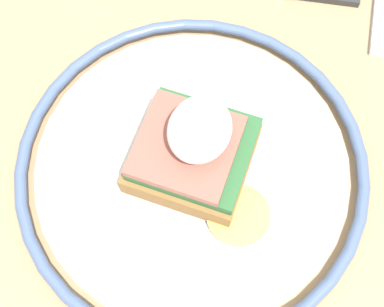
% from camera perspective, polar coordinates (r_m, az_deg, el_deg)
% --- Properties ---
extents(dining_table, '(0.89, 0.79, 0.76)m').
position_cam_1_polar(dining_table, '(0.56, -2.17, -8.86)').
color(dining_table, tan).
rests_on(dining_table, ground_plane).
extents(plate, '(0.29, 0.29, 0.02)m').
position_cam_1_polar(plate, '(0.44, 0.00, -1.40)').
color(plate, silver).
rests_on(plate, dining_table).
extents(sandwich, '(0.10, 0.12, 0.07)m').
position_cam_1_polar(sandwich, '(0.41, 0.26, 0.37)').
color(sandwich, olive).
rests_on(sandwich, plate).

